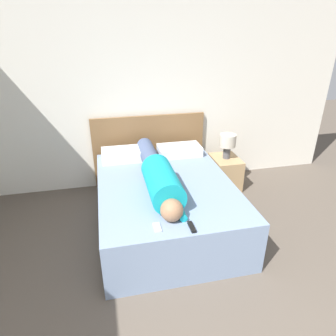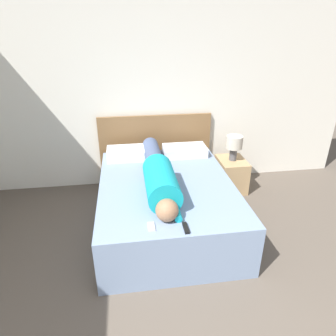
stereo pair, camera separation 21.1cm
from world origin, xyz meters
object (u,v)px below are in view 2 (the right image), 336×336
Objects in this scene: cell_phone at (151,227)px; bed at (166,204)px; person_lying at (159,175)px; pillow_near_headboard at (130,153)px; pillow_second at (185,151)px; tv_remote at (186,228)px; table_lamp at (234,144)px; nightstand at (231,174)px.

bed is at bearing 73.06° from cell_phone.
cell_phone is (-0.15, -0.72, -0.13)m from person_lying.
pillow_second is at bearing 0.00° from pillow_near_headboard.
bed is 0.91m from pillow_near_headboard.
person_lying reaches higher than pillow_second.
pillow_second is 3.84× the size of tv_remote.
pillow_near_headboard reaches higher than bed.
table_lamp is 1.40m from person_lying.
pillow_near_headboard is (-1.42, 0.02, -0.06)m from table_lamp.
tv_remote reaches higher than bed.
pillow_second is (0.45, 0.83, -0.08)m from person_lying.
person_lying reaches higher than pillow_near_headboard.
nightstand is 0.28× the size of person_lying.
pillow_near_headboard is (-0.28, 0.83, -0.07)m from person_lying.
cell_phone is (-0.24, -0.80, 0.29)m from bed.
pillow_second reaches higher than bed.
tv_remote reaches higher than cell_phone.
tv_remote is at bearing -13.27° from cell_phone.
pillow_second is 1.67m from cell_phone.
nightstand is 1.37× the size of table_lamp.
table_lamp reaches higher than pillow_second.
pillow_near_headboard is at bearing 179.07° from nightstand.
table_lamp is 0.61× the size of pillow_second.
cell_phone is at bearing -106.94° from bed.
person_lying reaches higher than nightstand.
bed is at bearing 93.30° from tv_remote.
tv_remote is (-1.00, -1.60, -0.12)m from table_lamp.
cell_phone is (-1.29, -1.53, 0.34)m from nightstand.
pillow_second is (0.36, 0.75, 0.35)m from bed.
pillow_second reaches higher than tv_remote.
table_lamp is 2.36× the size of tv_remote.
pillow_second is at bearing 61.60° from person_lying.
pillow_second is at bearing 79.23° from tv_remote.
table_lamp reaches higher than cell_phone.
tv_remote is at bearing -121.90° from table_lamp.
tv_remote is (-0.31, -1.62, -0.05)m from pillow_second.
bed is 5.56× the size of table_lamp.
person_lying is at bearing -144.54° from nightstand.
bed is 3.42× the size of pillow_second.
bed is 3.25× the size of pillow_near_headboard.
nightstand is at bearing -1.93° from pillow_second.
person_lying is at bearing 77.99° from cell_phone.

